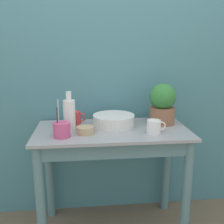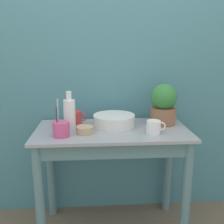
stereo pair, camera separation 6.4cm
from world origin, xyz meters
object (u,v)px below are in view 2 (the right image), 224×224
object	(u,v)px
potted_plant	(164,104)
bowl_small_tan	(85,130)
bottle_tall	(70,114)
mug_white	(154,127)
mug_red	(76,118)
bowl_wash_large	(114,121)
utensil_cup	(61,129)

from	to	relation	value
potted_plant	bowl_small_tan	xyz separation A→B (m)	(-0.56, -0.18, -0.12)
bottle_tall	bowl_small_tan	distance (m)	0.16
bowl_small_tan	mug_white	bearing A→B (deg)	-4.41
mug_red	bowl_small_tan	distance (m)	0.22
mug_red	bowl_small_tan	world-z (taller)	mug_red
bowl_wash_large	mug_white	xyz separation A→B (m)	(0.24, -0.18, 0.00)
mug_white	potted_plant	bearing A→B (deg)	61.77
bowl_wash_large	utensil_cup	xyz separation A→B (m)	(-0.35, -0.19, 0.01)
bowl_wash_large	utensil_cup	bearing A→B (deg)	-151.20
bottle_tall	bowl_small_tan	world-z (taller)	bottle_tall
mug_white	utensil_cup	size ratio (longest dim) A/B	0.53
potted_plant	bottle_tall	xyz separation A→B (m)	(-0.66, -0.09, -0.04)
potted_plant	mug_white	bearing A→B (deg)	-118.23
mug_red	bowl_small_tan	bearing A→B (deg)	-70.92
mug_white	bowl_small_tan	bearing A→B (deg)	175.59
bowl_wash_large	bowl_small_tan	bearing A→B (deg)	-144.05
mug_white	utensil_cup	world-z (taller)	utensil_cup
bowl_small_tan	potted_plant	bearing A→B (deg)	17.67
bowl_small_tan	bowl_wash_large	bearing A→B (deg)	35.95
potted_plant	mug_red	world-z (taller)	potted_plant
potted_plant	mug_white	distance (m)	0.26
bowl_wash_large	bottle_tall	size ratio (longest dim) A/B	1.11
bowl_wash_large	mug_white	size ratio (longest dim) A/B	2.33
bowl_wash_large	potted_plant	bearing A→B (deg)	5.27
bottle_tall	utensil_cup	world-z (taller)	bottle_tall
bottle_tall	utensil_cup	bearing A→B (deg)	-107.45
bowl_wash_large	bowl_small_tan	size ratio (longest dim) A/B	2.56
bottle_tall	mug_white	world-z (taller)	bottle_tall
bowl_small_tan	utensil_cup	size ratio (longest dim) A/B	0.48
potted_plant	bowl_wash_large	size ratio (longest dim) A/B	1.01
bottle_tall	mug_white	size ratio (longest dim) A/B	2.10
bottle_tall	bowl_small_tan	xyz separation A→B (m)	(0.10, -0.09, -0.09)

